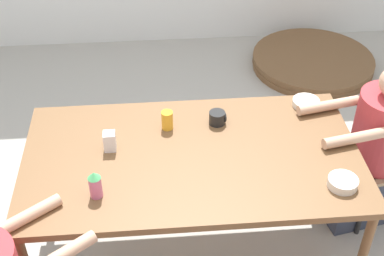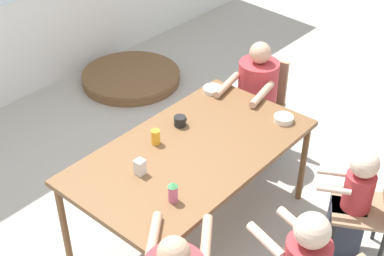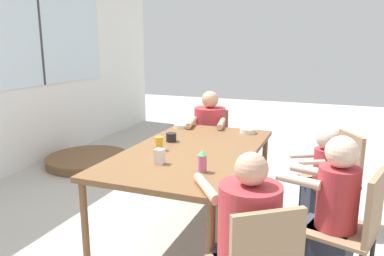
{
  "view_description": "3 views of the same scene",
  "coord_description": "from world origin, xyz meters",
  "px_view_note": "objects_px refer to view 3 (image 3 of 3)",
  "views": [
    {
      "loc": [
        -0.18,
        -2.15,
        2.64
      ],
      "look_at": [
        0.0,
        0.0,
        0.96
      ],
      "focal_mm": 50.0,
      "sensor_mm": 36.0,
      "label": 1
    },
    {
      "loc": [
        -2.3,
        -1.99,
        3.06
      ],
      "look_at": [
        0.0,
        0.0,
        0.96
      ],
      "focal_mm": 50.0,
      "sensor_mm": 36.0,
      "label": 2
    },
    {
      "loc": [
        -2.76,
        -1.08,
        1.63
      ],
      "look_at": [
        0.0,
        0.0,
        0.96
      ],
      "focal_mm": 35.0,
      "sensor_mm": 36.0,
      "label": 3
    }
  ],
  "objects_px": {
    "milk_carton_small": "(160,156)",
    "chair_for_man_blue_shirt": "(357,223)",
    "chair_for_toddler": "(339,172)",
    "sippy_cup": "(202,161)",
    "person_man_teal_shirt": "(245,256)",
    "bowl_cereal": "(182,126)",
    "chair_for_woman_green_shirt": "(211,140)",
    "bowl_white_shallow": "(248,131)",
    "coffee_mug": "(171,137)",
    "juice_glass": "(159,144)",
    "person_woman_green_shirt": "(209,146)",
    "person_toddler": "(322,180)",
    "person_man_blue_shirt": "(331,219)",
    "folded_table_stack": "(88,160)"
  },
  "relations": [
    {
      "from": "person_man_blue_shirt",
      "to": "coffee_mug",
      "type": "relative_size",
      "value": 10.93
    },
    {
      "from": "chair_for_woman_green_shirt",
      "to": "bowl_white_shallow",
      "type": "height_order",
      "value": "chair_for_woman_green_shirt"
    },
    {
      "from": "chair_for_toddler",
      "to": "folded_table_stack",
      "type": "relative_size",
      "value": 0.78
    },
    {
      "from": "bowl_white_shallow",
      "to": "person_man_teal_shirt",
      "type": "bearing_deg",
      "value": -167.12
    },
    {
      "from": "chair_for_toddler",
      "to": "folded_table_stack",
      "type": "xyz_separation_m",
      "value": [
        0.67,
        3.2,
        -0.46
      ]
    },
    {
      "from": "person_man_teal_shirt",
      "to": "bowl_cereal",
      "type": "xyz_separation_m",
      "value": [
        1.64,
        1.07,
        0.31
      ]
    },
    {
      "from": "person_man_blue_shirt",
      "to": "person_toddler",
      "type": "xyz_separation_m",
      "value": [
        0.87,
        0.09,
        -0.04
      ]
    },
    {
      "from": "sippy_cup",
      "to": "coffee_mug",
      "type": "bearing_deg",
      "value": 38.8
    },
    {
      "from": "juice_glass",
      "to": "bowl_white_shallow",
      "type": "height_order",
      "value": "juice_glass"
    },
    {
      "from": "juice_glass",
      "to": "folded_table_stack",
      "type": "height_order",
      "value": "juice_glass"
    },
    {
      "from": "person_toddler",
      "to": "sippy_cup",
      "type": "distance_m",
      "value": 1.35
    },
    {
      "from": "person_toddler",
      "to": "sippy_cup",
      "type": "bearing_deg",
      "value": 115.6
    },
    {
      "from": "chair_for_toddler",
      "to": "sippy_cup",
      "type": "distance_m",
      "value": 1.47
    },
    {
      "from": "person_man_teal_shirt",
      "to": "sippy_cup",
      "type": "bearing_deg",
      "value": 97.27
    },
    {
      "from": "milk_carton_small",
      "to": "folded_table_stack",
      "type": "bearing_deg",
      "value": 48.51
    },
    {
      "from": "chair_for_toddler",
      "to": "person_woman_green_shirt",
      "type": "relative_size",
      "value": 0.78
    },
    {
      "from": "person_woman_green_shirt",
      "to": "person_toddler",
      "type": "bearing_deg",
      "value": 144.21
    },
    {
      "from": "chair_for_toddler",
      "to": "milk_carton_small",
      "type": "relative_size",
      "value": 7.91
    },
    {
      "from": "person_man_teal_shirt",
      "to": "coffee_mug",
      "type": "distance_m",
      "value": 1.48
    },
    {
      "from": "person_woman_green_shirt",
      "to": "bowl_cereal",
      "type": "height_order",
      "value": "person_woman_green_shirt"
    },
    {
      "from": "chair_for_man_blue_shirt",
      "to": "person_woman_green_shirt",
      "type": "relative_size",
      "value": 0.78
    },
    {
      "from": "chair_for_man_blue_shirt",
      "to": "juice_glass",
      "type": "height_order",
      "value": "juice_glass"
    },
    {
      "from": "person_woman_green_shirt",
      "to": "coffee_mug",
      "type": "relative_size",
      "value": 11.39
    },
    {
      "from": "coffee_mug",
      "to": "milk_carton_small",
      "type": "distance_m",
      "value": 0.63
    },
    {
      "from": "chair_for_toddler",
      "to": "person_man_teal_shirt",
      "type": "relative_size",
      "value": 0.8
    },
    {
      "from": "chair_for_woman_green_shirt",
      "to": "person_man_teal_shirt",
      "type": "xyz_separation_m",
      "value": [
        -2.21,
        -0.94,
        -0.04
      ]
    },
    {
      "from": "chair_for_woman_green_shirt",
      "to": "chair_for_toddler",
      "type": "bearing_deg",
      "value": 143.69
    },
    {
      "from": "chair_for_man_blue_shirt",
      "to": "person_man_blue_shirt",
      "type": "height_order",
      "value": "person_man_blue_shirt"
    },
    {
      "from": "person_toddler",
      "to": "chair_for_toddler",
      "type": "bearing_deg",
      "value": -90.0
    },
    {
      "from": "chair_for_man_blue_shirt",
      "to": "sippy_cup",
      "type": "height_order",
      "value": "sippy_cup"
    },
    {
      "from": "coffee_mug",
      "to": "bowl_white_shallow",
      "type": "distance_m",
      "value": 0.79
    },
    {
      "from": "person_man_blue_shirt",
      "to": "juice_glass",
      "type": "relative_size",
      "value": 9.65
    },
    {
      "from": "juice_glass",
      "to": "chair_for_man_blue_shirt",
      "type": "bearing_deg",
      "value": -99.04
    },
    {
      "from": "chair_for_woman_green_shirt",
      "to": "person_man_blue_shirt",
      "type": "xyz_separation_m",
      "value": [
        -1.6,
        -1.37,
        -0.02
      ]
    },
    {
      "from": "bowl_cereal",
      "to": "sippy_cup",
      "type": "bearing_deg",
      "value": -151.4
    },
    {
      "from": "chair_for_man_blue_shirt",
      "to": "bowl_cereal",
      "type": "bearing_deg",
      "value": 72.82
    },
    {
      "from": "person_toddler",
      "to": "bowl_white_shallow",
      "type": "bearing_deg",
      "value": 48.01
    },
    {
      "from": "person_woman_green_shirt",
      "to": "person_man_blue_shirt",
      "type": "bearing_deg",
      "value": 121.48
    },
    {
      "from": "chair_for_woman_green_shirt",
      "to": "coffee_mug",
      "type": "relative_size",
      "value": 8.87
    },
    {
      "from": "milk_carton_small",
      "to": "chair_for_man_blue_shirt",
      "type": "bearing_deg",
      "value": -86.78
    },
    {
      "from": "chair_for_man_blue_shirt",
      "to": "milk_carton_small",
      "type": "distance_m",
      "value": 1.38
    },
    {
      "from": "person_woman_green_shirt",
      "to": "milk_carton_small",
      "type": "bearing_deg",
      "value": 83.87
    },
    {
      "from": "sippy_cup",
      "to": "juice_glass",
      "type": "relative_size",
      "value": 1.37
    },
    {
      "from": "milk_carton_small",
      "to": "person_man_teal_shirt",
      "type": "bearing_deg",
      "value": -122.73
    },
    {
      "from": "chair_for_man_blue_shirt",
      "to": "sippy_cup",
      "type": "xyz_separation_m",
      "value": [
        -0.13,
        1.0,
        0.34
      ]
    },
    {
      "from": "sippy_cup",
      "to": "bowl_white_shallow",
      "type": "bearing_deg",
      "value": -1.63
    },
    {
      "from": "bowl_white_shallow",
      "to": "folded_table_stack",
      "type": "bearing_deg",
      "value": 76.15
    },
    {
      "from": "bowl_white_shallow",
      "to": "folded_table_stack",
      "type": "distance_m",
      "value": 2.53
    },
    {
      "from": "chair_for_woman_green_shirt",
      "to": "chair_for_man_blue_shirt",
      "type": "distance_m",
      "value": 2.24
    },
    {
      "from": "person_man_blue_shirt",
      "to": "juice_glass",
      "type": "height_order",
      "value": "person_man_blue_shirt"
    }
  ]
}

